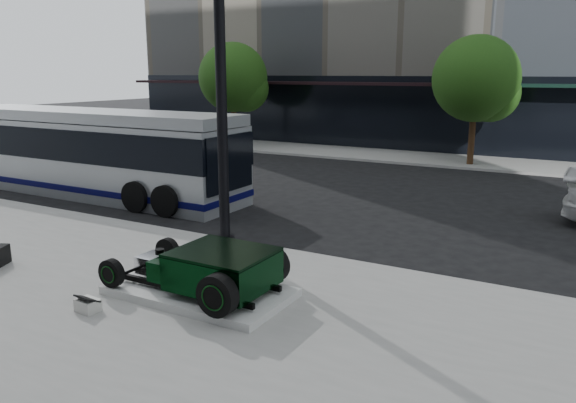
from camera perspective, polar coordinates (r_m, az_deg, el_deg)
The scene contains 8 objects.
ground at distance 15.08m, azimuth 3.96°, elevation -3.22°, with size 120.00×120.00×0.00m, color black.
sidewalk_far at distance 28.10m, azimuth 16.39°, elevation 4.01°, with size 70.00×4.00×0.12m, color gray.
street_trees at distance 26.65m, azimuth 18.87°, elevation 11.40°, with size 29.80×3.80×5.70m.
display_plinth at distance 10.80m, azimuth -8.94°, elevation -8.98°, with size 3.40×1.80×0.15m, color silver.
hot_rod at distance 10.43m, azimuth -7.59°, elevation -6.79°, with size 3.22×2.00×0.81m.
info_plaque at distance 10.57m, azimuth -19.68°, elevation -9.82°, with size 0.42×0.33×0.31m.
lamppost at distance 13.14m, azimuth -6.82°, elevation 11.83°, with size 0.46×0.46×8.30m.
transit_bus at distance 20.95m, azimuth -19.54°, elevation 4.81°, with size 12.12×2.88×2.92m.
Camera 1 is at (6.18, -13.09, 4.21)m, focal length 35.00 mm.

